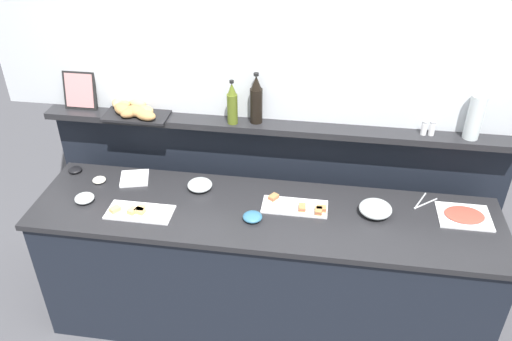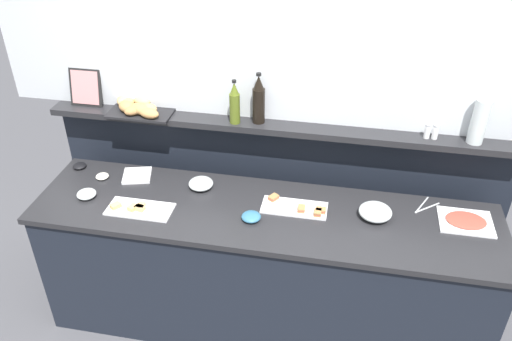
% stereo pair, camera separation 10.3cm
% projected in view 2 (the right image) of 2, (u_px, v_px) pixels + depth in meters
% --- Properties ---
extents(ground_plane, '(12.00, 12.00, 0.00)m').
position_uv_depth(ground_plane, '(277.00, 259.00, 3.95)').
color(ground_plane, '#4C4C51').
extents(buffet_counter, '(2.69, 0.66, 0.91)m').
position_uv_depth(buffet_counter, '(263.00, 270.00, 3.21)').
color(buffet_counter, black).
rests_on(buffet_counter, ground_plane).
extents(back_ledge_unit, '(2.90, 0.22, 1.24)m').
position_uv_depth(back_ledge_unit, '(277.00, 196.00, 3.52)').
color(back_ledge_unit, black).
rests_on(back_ledge_unit, ground_plane).
extents(upper_wall_panel, '(3.50, 0.08, 1.36)m').
position_uv_depth(upper_wall_panel, '(282.00, 6.00, 2.84)').
color(upper_wall_panel, silver).
rests_on(upper_wall_panel, back_ledge_unit).
extents(sandwich_platter_front, '(0.38, 0.18, 0.04)m').
position_uv_depth(sandwich_platter_front, '(138.00, 209.00, 2.97)').
color(sandwich_platter_front, white).
rests_on(sandwich_platter_front, buffet_counter).
extents(sandwich_platter_side, '(0.38, 0.17, 0.04)m').
position_uv_depth(sandwich_platter_side, '(297.00, 208.00, 2.98)').
color(sandwich_platter_side, white).
rests_on(sandwich_platter_side, buffet_counter).
extents(cold_cuts_platter, '(0.29, 0.24, 0.02)m').
position_uv_depth(cold_cuts_platter, '(466.00, 221.00, 2.87)').
color(cold_cuts_platter, white).
rests_on(cold_cuts_platter, buffet_counter).
extents(glass_bowl_large, '(0.15, 0.15, 0.06)m').
position_uv_depth(glass_bowl_large, '(201.00, 184.00, 3.15)').
color(glass_bowl_large, silver).
rests_on(glass_bowl_large, buffet_counter).
extents(glass_bowl_medium, '(0.11, 0.11, 0.05)m').
position_uv_depth(glass_bowl_medium, '(87.00, 194.00, 3.07)').
color(glass_bowl_medium, silver).
rests_on(glass_bowl_medium, buffet_counter).
extents(glass_bowl_small, '(0.19, 0.19, 0.07)m').
position_uv_depth(glass_bowl_small, '(375.00, 212.00, 2.90)').
color(glass_bowl_small, silver).
rests_on(glass_bowl_small, buffet_counter).
extents(condiment_bowl_red, '(0.11, 0.11, 0.04)m').
position_uv_depth(condiment_bowl_red, '(251.00, 217.00, 2.89)').
color(condiment_bowl_red, teal).
rests_on(condiment_bowl_red, buffet_counter).
extents(condiment_bowl_teal, '(0.08, 0.08, 0.03)m').
position_uv_depth(condiment_bowl_teal, '(79.00, 166.00, 3.34)').
color(condiment_bowl_teal, black).
rests_on(condiment_bowl_teal, buffet_counter).
extents(condiment_bowl_cream, '(0.08, 0.08, 0.03)m').
position_uv_depth(condiment_bowl_cream, '(102.00, 176.00, 3.24)').
color(condiment_bowl_cream, silver).
rests_on(condiment_bowl_cream, buffet_counter).
extents(serving_tongs, '(0.15, 0.17, 0.01)m').
position_uv_depth(serving_tongs, '(424.00, 207.00, 2.99)').
color(serving_tongs, '#B7BABF').
rests_on(serving_tongs, buffet_counter).
extents(napkin_stack, '(0.21, 0.21, 0.02)m').
position_uv_depth(napkin_stack, '(137.00, 175.00, 3.26)').
color(napkin_stack, white).
rests_on(napkin_stack, buffet_counter).
extents(olive_oil_bottle, '(0.06, 0.06, 0.28)m').
position_uv_depth(olive_oil_bottle, '(235.00, 104.00, 3.08)').
color(olive_oil_bottle, '#56661E').
rests_on(olive_oil_bottle, back_ledge_unit).
extents(wine_bottle_dark, '(0.08, 0.08, 0.32)m').
position_uv_depth(wine_bottle_dark, '(259.00, 101.00, 3.08)').
color(wine_bottle_dark, black).
rests_on(wine_bottle_dark, back_ledge_unit).
extents(salt_shaker, '(0.03, 0.03, 0.09)m').
position_uv_depth(salt_shaker, '(427.00, 131.00, 2.97)').
color(salt_shaker, white).
rests_on(salt_shaker, back_ledge_unit).
extents(pepper_shaker, '(0.03, 0.03, 0.09)m').
position_uv_depth(pepper_shaker, '(435.00, 132.00, 2.96)').
color(pepper_shaker, white).
rests_on(pepper_shaker, back_ledge_unit).
extents(bread_basket, '(0.40, 0.30, 0.08)m').
position_uv_depth(bread_basket, '(137.00, 107.00, 3.24)').
color(bread_basket, black).
rests_on(bread_basket, back_ledge_unit).
extents(framed_picture, '(0.21, 0.06, 0.24)m').
position_uv_depth(framed_picture, '(85.00, 87.00, 3.29)').
color(framed_picture, black).
rests_on(framed_picture, back_ledge_unit).
extents(water_carafe, '(0.09, 0.09, 0.27)m').
position_uv_depth(water_carafe, '(479.00, 121.00, 2.88)').
color(water_carafe, silver).
rests_on(water_carafe, back_ledge_unit).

